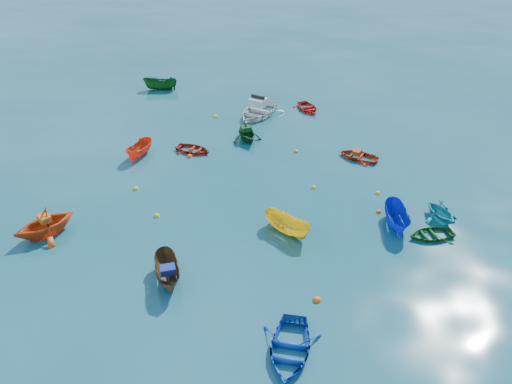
% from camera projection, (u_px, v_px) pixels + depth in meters
% --- Properties ---
extents(ground, '(160.00, 160.00, 0.00)m').
position_uv_depth(ground, '(224.00, 249.00, 24.81)').
color(ground, '#0A444E').
rests_on(ground, ground).
extents(sampan_brown_mid, '(2.52, 3.04, 1.13)m').
position_uv_depth(sampan_brown_mid, '(169.00, 280.00, 22.87)').
color(sampan_brown_mid, '#4F351C').
rests_on(sampan_brown_mid, ground).
extents(dinghy_blue_se, '(2.84, 3.65, 0.69)m').
position_uv_depth(dinghy_blue_se, '(289.00, 352.00, 19.32)').
color(dinghy_blue_se, '#0E41B0').
rests_on(dinghy_blue_se, ground).
extents(dinghy_orange_w, '(3.84, 4.01, 1.64)m').
position_uv_depth(dinghy_orange_w, '(47.00, 234.00, 25.83)').
color(dinghy_orange_w, '#DC4A14').
rests_on(dinghy_orange_w, ground).
extents(sampan_yellow_mid, '(3.10, 2.23, 1.13)m').
position_uv_depth(sampan_yellow_mid, '(287.00, 233.00, 25.97)').
color(sampan_yellow_mid, yellow).
rests_on(sampan_yellow_mid, ground).
extents(dinghy_green_e, '(2.91, 2.65, 0.50)m').
position_uv_depth(dinghy_green_e, '(431.00, 237.00, 25.66)').
color(dinghy_green_e, '#124E17').
rests_on(dinghy_green_e, ground).
extents(dinghy_cyan_se, '(2.95, 2.99, 1.19)m').
position_uv_depth(dinghy_cyan_se, '(439.00, 219.00, 27.03)').
color(dinghy_cyan_se, teal).
rests_on(dinghy_cyan_se, ground).
extents(dinghy_red_nw, '(2.63, 1.99, 0.52)m').
position_uv_depth(dinghy_red_nw, '(193.00, 152.00, 33.85)').
color(dinghy_red_nw, '#A01F0D').
rests_on(dinghy_red_nw, ground).
extents(sampan_orange_n, '(1.10, 2.73, 1.05)m').
position_uv_depth(sampan_orange_n, '(140.00, 156.00, 33.31)').
color(sampan_orange_n, '#EB3C16').
rests_on(sampan_orange_n, ground).
extents(dinghy_green_n, '(3.28, 3.32, 1.33)m').
position_uv_depth(dinghy_green_n, '(247.00, 140.00, 35.37)').
color(dinghy_green_n, '#0F4119').
rests_on(dinghy_green_n, ground).
extents(dinghy_red_ne, '(2.98, 2.40, 0.55)m').
position_uv_depth(dinghy_red_ne, '(358.00, 158.00, 33.02)').
color(dinghy_red_ne, '#B92D0F').
rests_on(dinghy_red_ne, ground).
extents(sampan_blue_far, '(1.92, 3.19, 1.16)m').
position_uv_depth(sampan_blue_far, '(396.00, 226.00, 26.51)').
color(sampan_blue_far, '#1026C9').
rests_on(sampan_blue_far, ground).
extents(dinghy_red_far, '(3.13, 3.27, 0.55)m').
position_uv_depth(dinghy_red_far, '(308.00, 110.00, 40.08)').
color(dinghy_red_far, red).
rests_on(dinghy_red_far, ground).
extents(sampan_green_far, '(3.18, 1.99, 1.15)m').
position_uv_depth(sampan_green_far, '(161.00, 90.00, 44.07)').
color(sampan_green_far, '#114A14').
rests_on(sampan_green_far, ground).
extents(motorboat_white, '(4.02, 5.02, 1.53)m').
position_uv_depth(motorboat_white, '(258.00, 115.00, 39.19)').
color(motorboat_white, white).
rests_on(motorboat_white, ground).
extents(tarp_blue_a, '(0.85, 0.80, 0.33)m').
position_uv_depth(tarp_blue_a, '(168.00, 270.00, 22.36)').
color(tarp_blue_a, navy).
rests_on(tarp_blue_a, sampan_brown_mid).
extents(tarp_orange_a, '(0.85, 0.78, 0.33)m').
position_uv_depth(tarp_orange_a, '(44.00, 218.00, 25.35)').
color(tarp_orange_a, orange).
rests_on(tarp_orange_a, dinghy_orange_w).
extents(tarp_green_b, '(0.87, 0.85, 0.34)m').
position_uv_depth(tarp_green_b, '(246.00, 129.00, 35.01)').
color(tarp_green_b, '#114516').
rests_on(tarp_green_b, dinghy_green_n).
extents(tarp_orange_b, '(0.56, 0.68, 0.29)m').
position_uv_depth(tarp_orange_b, '(357.00, 152.00, 32.84)').
color(tarp_orange_b, '#BC3A13').
rests_on(tarp_orange_b, dinghy_red_ne).
extents(buoy_ye_a, '(0.33, 0.33, 0.33)m').
position_uv_depth(buoy_ye_a, '(157.00, 216.00, 27.25)').
color(buoy_ye_a, yellow).
rests_on(buoy_ye_a, ground).
extents(buoy_or_b, '(0.37, 0.37, 0.37)m').
position_uv_depth(buoy_or_b, '(317.00, 300.00, 21.74)').
color(buoy_or_b, orange).
rests_on(buoy_or_b, ground).
extents(buoy_ye_b, '(0.34, 0.34, 0.34)m').
position_uv_depth(buoy_ye_b, '(136.00, 189.00, 29.67)').
color(buoy_ye_b, gold).
rests_on(buoy_ye_b, ground).
extents(buoy_or_c, '(0.38, 0.38, 0.38)m').
position_uv_depth(buoy_or_c, '(190.00, 157.00, 33.19)').
color(buoy_or_c, '#DC540B').
rests_on(buoy_or_c, ground).
extents(buoy_ye_c, '(0.30, 0.30, 0.30)m').
position_uv_depth(buoy_ye_c, '(313.00, 188.00, 29.80)').
color(buoy_ye_c, yellow).
rests_on(buoy_ye_c, ground).
extents(buoy_or_d, '(0.30, 0.30, 0.30)m').
position_uv_depth(buoy_or_d, '(378.00, 212.00, 27.57)').
color(buoy_or_d, '#EC5B0C').
rests_on(buoy_or_d, ground).
extents(buoy_ye_d, '(0.38, 0.38, 0.38)m').
position_uv_depth(buoy_ye_d, '(215.00, 117.00, 38.86)').
color(buoy_ye_d, gold).
rests_on(buoy_ye_d, ground).
extents(buoy_or_e, '(0.33, 0.33, 0.33)m').
position_uv_depth(buoy_or_e, '(296.00, 152.00, 33.78)').
color(buoy_or_e, orange).
rests_on(buoy_or_e, ground).
extents(buoy_ye_e, '(0.31, 0.31, 0.31)m').
position_uv_depth(buoy_ye_e, '(378.00, 194.00, 29.25)').
color(buoy_ye_e, gold).
rests_on(buoy_ye_e, ground).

